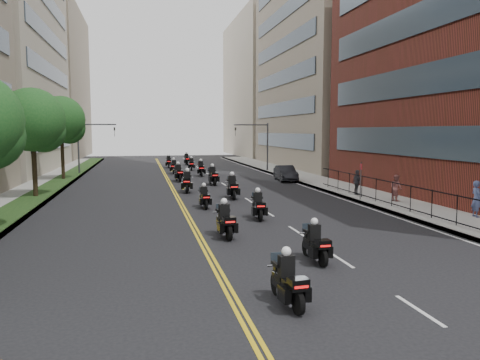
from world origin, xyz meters
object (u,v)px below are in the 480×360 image
object	(u,v)px
motorcycle_5	(232,188)
pedestrian_c	(357,182)
motorcycle_8	(178,174)
motorcycle_6	(187,183)
motorcycle_1	(315,245)
motorcycle_9	(201,169)
motorcycle_10	(174,167)
motorcycle_7	(213,176)
motorcycle_11	(192,165)
motorcycle_12	(169,162)
pedestrian_b	(396,188)
motorcycle_2	(225,222)
parked_sedan	(286,173)
pedestrian_a	(476,199)
motorcycle_0	(288,283)
motorcycle_13	(187,160)
motorcycle_4	(204,198)

from	to	relation	value
motorcycle_5	pedestrian_c	distance (m)	8.99
motorcycle_8	pedestrian_c	bearing A→B (deg)	-52.83
motorcycle_6	motorcycle_1	bearing A→B (deg)	-74.55
motorcycle_9	motorcycle_10	bearing A→B (deg)	128.48
motorcycle_7	motorcycle_5	bearing A→B (deg)	-92.68
motorcycle_9	motorcycle_11	xyz separation A→B (m)	(-0.20, 7.46, -0.05)
motorcycle_7	motorcycle_8	size ratio (longest dim) A/B	1.00
motorcycle_12	pedestrian_b	bearing A→B (deg)	-66.14
motorcycle_2	pedestrian_b	bearing A→B (deg)	26.38
motorcycle_10	parked_sedan	xyz separation A→B (m)	(9.82, -9.90, 0.03)
motorcycle_10	motorcycle_2	bearing A→B (deg)	-82.95
motorcycle_6	motorcycle_11	distance (m)	20.15
motorcycle_7	motorcycle_10	size ratio (longest dim) A/B	1.06
motorcycle_6	motorcycle_7	size ratio (longest dim) A/B	1.00
motorcycle_12	motorcycle_7	bearing A→B (deg)	-79.94
motorcycle_1	motorcycle_2	xyz separation A→B (m)	(-2.51, 4.55, 0.06)
motorcycle_1	pedestrian_a	xyz separation A→B (m)	(11.31, 5.86, 0.49)
motorcycle_5	motorcycle_12	distance (m)	28.60
motorcycle_1	pedestrian_b	bearing A→B (deg)	47.77
motorcycle_12	pedestrian_a	bearing A→B (deg)	-67.76
motorcycle_0	motorcycle_5	xyz separation A→B (m)	(2.35, 20.06, 0.11)
motorcycle_8	pedestrian_a	world-z (taller)	pedestrian_a
parked_sedan	pedestrian_b	xyz separation A→B (m)	(2.96, -14.56, 0.29)
motorcycle_5	pedestrian_a	xyz separation A→B (m)	(11.23, -10.34, 0.38)
motorcycle_0	motorcycle_11	bearing A→B (deg)	82.45
motorcycle_12	pedestrian_a	size ratio (longest dim) A/B	1.23
motorcycle_10	motorcycle_13	distance (m)	12.77
motorcycle_13	motorcycle_2	bearing A→B (deg)	-94.50
motorcycle_11	motorcycle_4	bearing A→B (deg)	-89.12
motorcycle_11	motorcycle_13	bearing A→B (deg)	93.65
motorcycle_10	motorcycle_12	world-z (taller)	motorcycle_12
pedestrian_a	motorcycle_8	bearing A→B (deg)	39.22
pedestrian_c	parked_sedan	bearing A→B (deg)	6.35
motorcycle_1	motorcycle_8	bearing A→B (deg)	93.80
motorcycle_8	motorcycle_0	bearing A→B (deg)	-94.37
parked_sedan	pedestrian_a	distance (m)	21.05
motorcycle_5	motorcycle_6	size ratio (longest dim) A/B	1.01
motorcycle_2	pedestrian_b	xyz separation A→B (m)	(12.69, 7.38, 0.33)
motorcycle_4	motorcycle_9	size ratio (longest dim) A/B	0.85
motorcycle_11	motorcycle_5	bearing A→B (deg)	-83.95
motorcycle_6	pedestrian_b	xyz separation A→B (m)	(12.84, -8.32, 0.28)
motorcycle_1	motorcycle_7	world-z (taller)	motorcycle_7
motorcycle_2	parked_sedan	bearing A→B (deg)	62.29
motorcycle_7	motorcycle_13	distance (m)	24.15
parked_sedan	motorcycle_1	bearing A→B (deg)	-100.34
motorcycle_1	motorcycle_5	world-z (taller)	motorcycle_5
motorcycle_4	motorcycle_11	size ratio (longest dim) A/B	0.91
motorcycle_9	motorcycle_11	bearing A→B (deg)	94.41
motorcycle_4	motorcycle_11	xyz separation A→B (m)	(2.14, 27.66, 0.06)
motorcycle_9	parked_sedan	bearing A→B (deg)	-38.20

